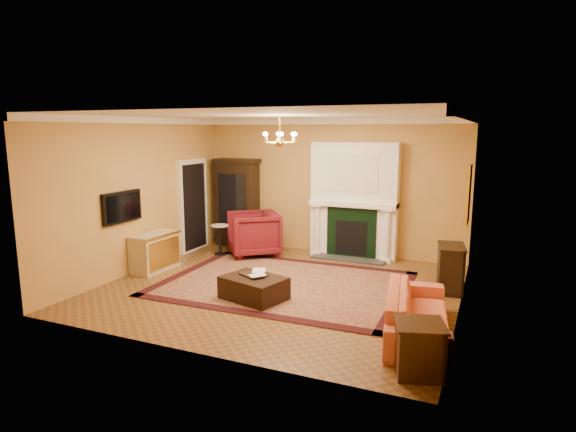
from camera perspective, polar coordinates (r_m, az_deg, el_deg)
The scene contains 26 objects.
floor at distance 8.65m, azimuth -0.93°, elevation -8.50°, with size 6.00×5.50×0.02m, color brown.
ceiling at distance 8.20m, azimuth -0.99°, elevation 11.93°, with size 6.00×5.50×0.02m, color white.
wall_back at distance 10.84m, azimuth 5.06°, elevation 3.47°, with size 6.00×0.02×3.00m, color #D2954B.
wall_front at distance 5.92m, azimuth -12.02°, elevation -2.32°, with size 6.00×0.02×3.00m, color #D2954B.
wall_left at distance 9.90m, azimuth -17.06°, elevation 2.42°, with size 0.02×5.50×3.00m, color #D2954B.
wall_right at distance 7.58m, azimuth 20.26°, elevation -0.02°, with size 0.02×5.50×3.00m, color #D2954B.
fireplace at distance 10.53m, azimuth 7.81°, elevation 1.54°, with size 1.90×0.70×2.50m.
crown_molding at distance 9.07m, azimuth 1.54°, elevation 11.32°, with size 6.00×5.50×0.12m.
doorway at distance 11.27m, azimuth -11.15°, elevation 1.24°, with size 0.08×1.05×2.10m.
tv_panel at distance 9.44m, azimuth -19.07°, elevation 1.03°, with size 0.09×0.95×0.58m.
gilt_mirror at distance 8.94m, azimuth 20.57°, elevation 2.40°, with size 0.06×0.76×1.05m.
chandelier at distance 8.19m, azimuth -0.99°, elevation 9.12°, with size 0.63×0.55×0.53m.
oriental_rug at distance 8.81m, azimuth -0.45°, elevation -8.01°, with size 4.31×3.23×0.02m, color #430E11.
china_cabinet at distance 11.57m, azimuth -6.04°, elevation 1.37°, with size 1.00×0.45×2.00m, color black.
wingback_armchair at distance 10.71m, azimuth -4.11°, elevation -1.83°, with size 1.04×0.97×1.07m, color maroon.
pedestal_table at distance 10.83m, azimuth -8.06°, elevation -2.53°, with size 0.38×0.38×0.68m.
commode at distance 9.93m, azimuth -15.51°, elevation -4.12°, with size 0.47×1.00×0.74m, color beige.
coral_sofa at distance 6.88m, azimuth 15.12°, elevation -10.20°, with size 2.07×0.61×0.81m, color #E56248.
end_table at distance 5.86m, azimuth 15.29°, elevation -15.07°, with size 0.51×0.51×0.59m, color #331C0D.
console_table at distance 8.79m, azimuth 18.69°, elevation -5.99°, with size 0.40×0.70×0.78m, color black.
leather_ottoman at distance 8.01m, azimuth -4.07°, elevation -8.48°, with size 0.98×0.72×0.37m, color black.
ottoman_tray at distance 8.05m, azimuth -4.16°, elevation -6.91°, with size 0.42×0.33×0.03m, color black.
book_a at distance 8.10m, azimuth -4.26°, elevation -5.62°, with size 0.22×0.03×0.29m, color gray.
book_b at distance 7.95m, azimuth -4.00°, elevation -6.05°, with size 0.19×0.02×0.26m, color gray.
topiary_left at distance 10.68m, azimuth 3.87°, elevation 3.21°, with size 0.16×0.16×0.43m.
topiary_right at distance 10.29m, azimuth 11.45°, elevation 2.86°, with size 0.17×0.17×0.46m.
Camera 1 is at (3.37, -7.47, 2.76)m, focal length 30.00 mm.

